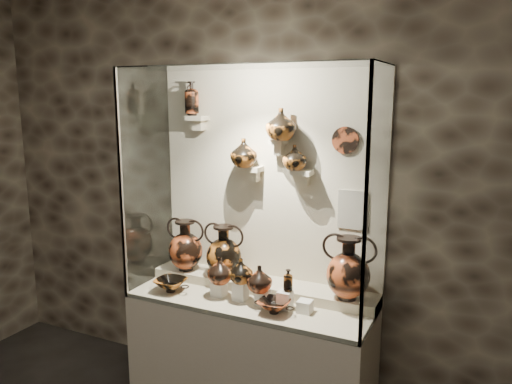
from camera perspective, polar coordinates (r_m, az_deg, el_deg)
wall_back at (r=3.60m, az=1.56°, el=1.16°), size 5.00×0.02×3.20m
plinth at (r=3.73m, az=-0.64°, el=-18.13°), size 1.70×0.60×0.80m
front_tier at (r=3.55m, az=-0.65°, el=-12.26°), size 1.68×0.58×0.03m
rear_tier at (r=3.68m, az=0.56°, el=-10.79°), size 1.70×0.25×0.10m
back_panel at (r=3.59m, az=1.53°, el=1.15°), size 1.70×0.03×1.60m
glass_front at (r=3.06m, az=-3.12°, el=-0.63°), size 1.70×0.01×1.60m
glass_left at (r=3.76m, az=-12.35°, el=1.33°), size 0.01×0.60×1.60m
glass_right at (r=3.05m, az=13.77°, el=-0.98°), size 0.01×0.60×1.60m
glass_top at (r=3.26m, az=-0.72°, el=14.18°), size 1.70×0.60×0.01m
frame_post_left at (r=3.53m, az=-15.14°, el=0.59°), size 0.02×0.02×1.60m
frame_post_right at (r=2.77m, az=12.41°, el=-2.11°), size 0.02×0.02×1.60m
pedestal_a at (r=3.57m, az=-4.24°, el=-10.96°), size 0.09×0.09×0.10m
pedestal_b at (r=3.49m, az=-1.77°, el=-11.20°), size 0.09×0.09×0.13m
pedestal_c at (r=3.43m, az=0.81°, el=-11.98°), size 0.09×0.09×0.09m
pedestal_d at (r=3.37m, az=3.34°, el=-12.18°), size 0.09×0.09×0.12m
pedestal_e at (r=3.33m, az=5.63°, el=-12.87°), size 0.09×0.09×0.08m
bracket_ul at (r=3.74m, az=-6.73°, el=8.40°), size 0.14×0.12×0.04m
bracket_ca at (r=3.55m, az=-0.43°, el=2.67°), size 0.14×0.12×0.04m
bracket_cb at (r=3.45m, az=2.57°, el=5.75°), size 0.10×0.12×0.04m
bracket_cc at (r=3.41m, az=5.33°, el=2.26°), size 0.14×0.12×0.04m
amphora_left at (r=3.85m, az=-8.04°, el=-6.03°), size 0.32×0.32×0.39m
amphora_mid at (r=3.68m, az=-3.69°, el=-6.75°), size 0.40×0.40×0.39m
amphora_right at (r=3.33m, az=10.48°, el=-8.54°), size 0.43×0.43×0.42m
jug_a at (r=3.50m, az=-4.14°, el=-8.91°), size 0.18×0.18×0.19m
jug_b at (r=3.42m, az=-1.71°, el=-8.99°), size 0.20×0.20×0.17m
jug_c at (r=3.38m, az=0.41°, el=-9.89°), size 0.18×0.18×0.18m
lekythos_small at (r=3.32m, az=3.71°, el=-9.88°), size 0.08×0.08×0.17m
kylix_left at (r=3.68m, az=-9.71°, el=-10.30°), size 0.34×0.31×0.11m
kylix_right at (r=3.30m, az=2.10°, el=-12.79°), size 0.30×0.27×0.11m
lekythos_tall at (r=3.73m, az=-7.34°, el=10.79°), size 0.14×0.14×0.28m
ovoid_vase_a at (r=3.52m, az=-1.40°, el=4.52°), size 0.25×0.25×0.20m
ovoid_vase_b at (r=3.37m, az=2.88°, el=7.75°), size 0.25×0.25×0.21m
ovoid_vase_c at (r=3.38m, az=4.45°, el=3.97°), size 0.17×0.17×0.17m
wall_plate at (r=3.34m, az=10.18°, el=5.85°), size 0.18×0.02×0.18m
info_placard at (r=3.40m, az=10.96°, el=-2.00°), size 0.20×0.01×0.26m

